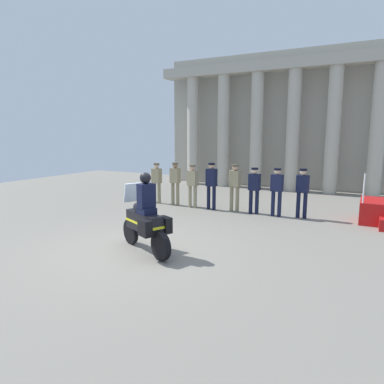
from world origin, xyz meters
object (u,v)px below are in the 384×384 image
(officer_in_row_5, at_px, (254,187))
(officer_in_row_4, at_px, (235,184))
(officer_in_row_1, at_px, (175,180))
(officer_in_row_2, at_px, (193,183))
(officer_in_row_0, at_px, (157,180))
(officer_in_row_7, at_px, (302,189))
(motorcycle_with_rider, at_px, (146,219))
(officer_in_row_6, at_px, (277,188))
(briefcase_on_ground, at_px, (149,198))
(officer_in_row_3, at_px, (211,182))

(officer_in_row_5, bearing_deg, officer_in_row_4, 2.48)
(officer_in_row_1, relative_size, officer_in_row_2, 1.03)
(officer_in_row_0, xyz_separation_m, officer_in_row_7, (5.66, 0.04, 0.02))
(officer_in_row_2, xyz_separation_m, officer_in_row_5, (2.39, 0.04, -0.01))
(officer_in_row_4, distance_m, motorcycle_with_rider, 5.13)
(officer_in_row_6, relative_size, briefcase_on_ground, 4.55)
(officer_in_row_1, distance_m, officer_in_row_5, 3.22)
(officer_in_row_7, distance_m, motorcycle_with_rider, 5.80)
(officer_in_row_1, height_order, motorcycle_with_rider, motorcycle_with_rider)
(officer_in_row_0, distance_m, officer_in_row_5, 4.07)
(officer_in_row_3, xyz_separation_m, officer_in_row_6, (2.40, 0.01, -0.05))
(officer_in_row_0, bearing_deg, officer_in_row_2, -175.82)
(officer_in_row_0, height_order, briefcase_on_ground, officer_in_row_0)
(officer_in_row_5, xyz_separation_m, officer_in_row_7, (1.59, 0.12, 0.02))
(officer_in_row_1, xyz_separation_m, officer_in_row_5, (3.22, -0.10, -0.03))
(officer_in_row_6, bearing_deg, officer_in_row_7, -162.06)
(officer_in_row_0, distance_m, officer_in_row_1, 0.85)
(briefcase_on_ground, bearing_deg, motorcycle_with_rider, -56.25)
(officer_in_row_3, distance_m, briefcase_on_ground, 2.99)
(officer_in_row_0, height_order, officer_in_row_7, officer_in_row_7)
(officer_in_row_2, height_order, officer_in_row_6, officer_in_row_6)
(officer_in_row_4, height_order, officer_in_row_6, officer_in_row_4)
(officer_in_row_0, height_order, officer_in_row_4, officer_in_row_4)
(officer_in_row_0, height_order, motorcycle_with_rider, motorcycle_with_rider)
(motorcycle_with_rider, relative_size, briefcase_on_ground, 5.36)
(officer_in_row_6, height_order, motorcycle_with_rider, motorcycle_with_rider)
(officer_in_row_3, relative_size, motorcycle_with_rider, 0.89)
(officer_in_row_1, relative_size, briefcase_on_ground, 4.64)
(officer_in_row_2, relative_size, officer_in_row_4, 0.96)
(motorcycle_with_rider, bearing_deg, officer_in_row_7, -90.97)
(officer_in_row_6, distance_m, motorcycle_with_rider, 5.35)
(officer_in_row_2, distance_m, officer_in_row_6, 3.17)
(officer_in_row_1, xyz_separation_m, officer_in_row_2, (0.83, -0.14, -0.03))
(officer_in_row_7, bearing_deg, officer_in_row_3, 10.81)
(officer_in_row_7, distance_m, briefcase_on_ground, 6.13)
(officer_in_row_1, distance_m, officer_in_row_7, 4.81)
(officer_in_row_4, bearing_deg, motorcycle_with_rider, 94.90)
(officer_in_row_0, bearing_deg, officer_in_row_6, -172.93)
(officer_in_row_6, bearing_deg, officer_in_row_3, 8.38)
(officer_in_row_5, height_order, motorcycle_with_rider, motorcycle_with_rider)
(officer_in_row_4, bearing_deg, officer_in_row_7, -170.64)
(officer_in_row_1, bearing_deg, motorcycle_with_rider, 121.17)
(officer_in_row_1, bearing_deg, officer_in_row_3, -176.10)
(officer_in_row_1, distance_m, briefcase_on_ground, 1.50)
(officer_in_row_2, bearing_deg, officer_in_row_4, -167.84)
(officer_in_row_4, relative_size, briefcase_on_ground, 4.71)
(officer_in_row_3, relative_size, briefcase_on_ground, 4.79)
(officer_in_row_4, bearing_deg, officer_in_row_3, 14.69)
(officer_in_row_3, xyz_separation_m, officer_in_row_7, (3.21, 0.14, -0.05))
(officer_in_row_3, bearing_deg, officer_in_row_4, -165.31)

